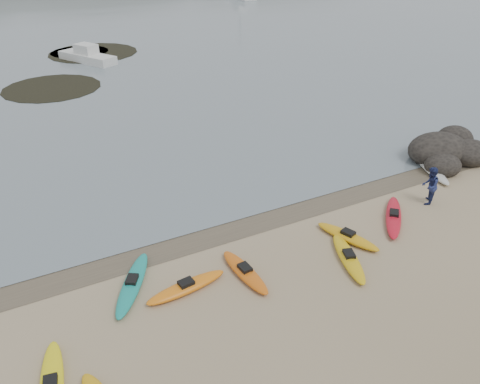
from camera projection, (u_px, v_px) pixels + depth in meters
ground at (240, 220)px, 21.90m from camera, size 600.00×600.00×0.00m
wet_sand at (243, 223)px, 21.66m from camera, size 60.00×60.00×0.00m
kayaks at (271, 267)px, 18.60m from camera, size 22.40×9.83×0.34m
person_east at (430, 186)px, 22.75m from camera, size 1.19×1.13×1.94m
rock_cluster at (447, 155)px, 27.50m from camera, size 5.41×4.00×1.89m
kelp_mats at (78, 63)px, 46.63m from camera, size 14.56×19.73×0.04m
moored_boats at (41, 1)px, 80.00m from camera, size 102.77×82.84×1.39m
far_hills at (108, 2)px, 194.80m from camera, size 550.00×135.00×80.00m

